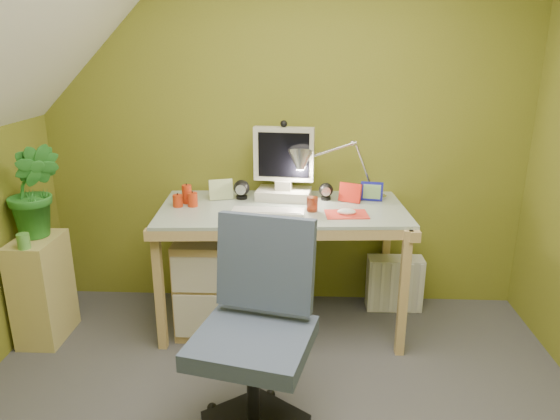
{
  "coord_description": "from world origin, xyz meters",
  "views": [
    {
      "loc": [
        0.13,
        -1.77,
        1.75
      ],
      "look_at": [
        0.0,
        1.0,
        0.85
      ],
      "focal_mm": 33.0,
      "sensor_mm": 36.0,
      "label": 1
    }
  ],
  "objects_px": {
    "desk": "(282,266)",
    "desk_lamp": "(356,157)",
    "potted_plant": "(34,191)",
    "radiator": "(394,283)",
    "side_ledge": "(42,289)",
    "task_chair": "(252,338)",
    "monitor": "(284,155)"
  },
  "relations": [
    {
      "from": "potted_plant",
      "to": "task_chair",
      "type": "distance_m",
      "value": 1.64
    },
    {
      "from": "desk",
      "to": "desk_lamp",
      "type": "relative_size",
      "value": 2.68
    },
    {
      "from": "desk",
      "to": "side_ledge",
      "type": "distance_m",
      "value": 1.48
    },
    {
      "from": "desk",
      "to": "potted_plant",
      "type": "distance_m",
      "value": 1.55
    },
    {
      "from": "side_ledge",
      "to": "task_chair",
      "type": "xyz_separation_m",
      "value": [
        1.37,
        -0.79,
        0.19
      ]
    },
    {
      "from": "side_ledge",
      "to": "task_chair",
      "type": "height_order",
      "value": "task_chair"
    },
    {
      "from": "desk_lamp",
      "to": "side_ledge",
      "type": "distance_m",
      "value": 2.09
    },
    {
      "from": "task_chair",
      "to": "desk",
      "type": "bearing_deg",
      "value": 98.44
    },
    {
      "from": "desk",
      "to": "potted_plant",
      "type": "xyz_separation_m",
      "value": [
        -1.44,
        -0.19,
        0.54
      ]
    },
    {
      "from": "potted_plant",
      "to": "radiator",
      "type": "relative_size",
      "value": 1.52
    },
    {
      "from": "side_ledge",
      "to": "radiator",
      "type": "bearing_deg",
      "value": 11.99
    },
    {
      "from": "desk",
      "to": "side_ledge",
      "type": "bearing_deg",
      "value": -174.14
    },
    {
      "from": "desk_lamp",
      "to": "radiator",
      "type": "height_order",
      "value": "desk_lamp"
    },
    {
      "from": "task_chair",
      "to": "side_ledge",
      "type": "bearing_deg",
      "value": 163.44
    },
    {
      "from": "potted_plant",
      "to": "radiator",
      "type": "height_order",
      "value": "potted_plant"
    },
    {
      "from": "desk_lamp",
      "to": "task_chair",
      "type": "bearing_deg",
      "value": -101.9
    },
    {
      "from": "desk",
      "to": "desk_lamp",
      "type": "distance_m",
      "value": 0.83
    },
    {
      "from": "radiator",
      "to": "desk",
      "type": "bearing_deg",
      "value": -163.63
    },
    {
      "from": "desk",
      "to": "desk_lamp",
      "type": "height_order",
      "value": "desk_lamp"
    },
    {
      "from": "desk_lamp",
      "to": "side_ledge",
      "type": "relative_size",
      "value": 0.85
    },
    {
      "from": "desk_lamp",
      "to": "desk",
      "type": "bearing_deg",
      "value": -146.02
    },
    {
      "from": "potted_plant",
      "to": "desk",
      "type": "bearing_deg",
      "value": 7.53
    },
    {
      "from": "monitor",
      "to": "radiator",
      "type": "distance_m",
      "value": 1.18
    },
    {
      "from": "monitor",
      "to": "potted_plant",
      "type": "distance_m",
      "value": 1.49
    },
    {
      "from": "potted_plant",
      "to": "desk_lamp",
      "type": "bearing_deg",
      "value": 11.09
    },
    {
      "from": "desk",
      "to": "potted_plant",
      "type": "bearing_deg",
      "value": -175.99
    },
    {
      "from": "side_ledge",
      "to": "potted_plant",
      "type": "bearing_deg",
      "value": 73.1
    },
    {
      "from": "desk_lamp",
      "to": "potted_plant",
      "type": "distance_m",
      "value": 1.93
    },
    {
      "from": "side_ledge",
      "to": "potted_plant",
      "type": "relative_size",
      "value": 1.16
    },
    {
      "from": "desk",
      "to": "side_ledge",
      "type": "relative_size",
      "value": 2.28
    },
    {
      "from": "monitor",
      "to": "potted_plant",
      "type": "bearing_deg",
      "value": -159.46
    },
    {
      "from": "desk",
      "to": "monitor",
      "type": "relative_size",
      "value": 2.62
    }
  ]
}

